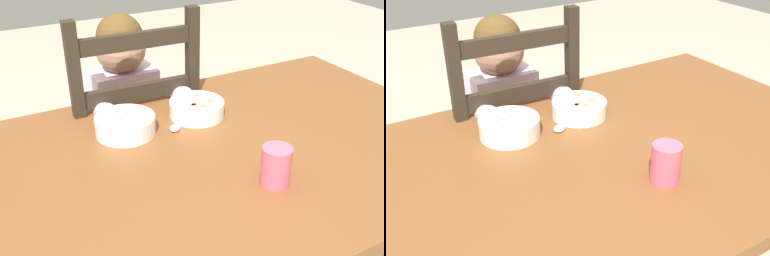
# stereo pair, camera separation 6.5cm
# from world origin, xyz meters

# --- Properties ---
(dining_table) EXTENTS (1.51, 0.91, 0.70)m
(dining_table) POSITION_xyz_m (0.00, 0.00, 0.62)
(dining_table) COLOR brown
(dining_table) RESTS_ON ground
(dining_chair) EXTENTS (0.44, 0.44, 0.99)m
(dining_chair) POSITION_xyz_m (-0.04, 0.50, 0.47)
(dining_chair) COLOR black
(dining_chair) RESTS_ON ground
(child_figure) EXTENTS (0.32, 0.31, 0.96)m
(child_figure) POSITION_xyz_m (-0.04, 0.50, 0.63)
(child_figure) COLOR silver
(child_figure) RESTS_ON ground
(bowl_of_peas) EXTENTS (0.17, 0.17, 0.05)m
(bowl_of_peas) POSITION_xyz_m (-0.16, 0.20, 0.73)
(bowl_of_peas) COLOR white
(bowl_of_peas) RESTS_ON dining_table
(bowl_of_carrots) EXTENTS (0.16, 0.16, 0.05)m
(bowl_of_carrots) POSITION_xyz_m (0.07, 0.20, 0.73)
(bowl_of_carrots) COLOR white
(bowl_of_carrots) RESTS_ON dining_table
(spoon) EXTENTS (0.10, 0.12, 0.01)m
(spoon) POSITION_xyz_m (-0.01, 0.17, 0.71)
(spoon) COLOR silver
(spoon) RESTS_ON dining_table
(drinking_cup) EXTENTS (0.07, 0.07, 0.10)m
(drinking_cup) POSITION_xyz_m (0.06, -0.19, 0.75)
(drinking_cup) COLOR #DE5972
(drinking_cup) RESTS_ON dining_table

